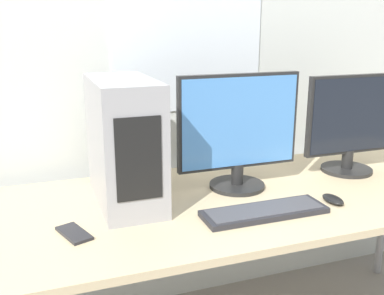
# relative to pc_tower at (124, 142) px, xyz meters

# --- Properties ---
(wall_back) EXTENTS (8.00, 0.07, 2.70)m
(wall_back) POSITION_rel_pc_tower_xyz_m (0.32, 0.45, 0.37)
(wall_back) COLOR silver
(wall_back) RESTS_ON ground_plane
(desk) EXTENTS (2.52, 0.84, 0.75)m
(desk) POSITION_rel_pc_tower_xyz_m (0.32, -0.10, -0.27)
(desk) COLOR #D1BA8E
(desk) RESTS_ON ground_plane
(pc_tower) EXTENTS (0.22, 0.47, 0.46)m
(pc_tower) POSITION_rel_pc_tower_xyz_m (0.00, 0.00, 0.00)
(pc_tower) COLOR #9E9EA3
(pc_tower) RESTS_ON desk
(monitor_main) EXTENTS (0.51, 0.23, 0.47)m
(monitor_main) POSITION_rel_pc_tower_xyz_m (0.46, -0.02, 0.01)
(monitor_main) COLOR black
(monitor_main) RESTS_ON desk
(monitor_right_near) EXTENTS (0.45, 0.23, 0.44)m
(monitor_right_near) POSITION_rel_pc_tower_xyz_m (1.02, 0.00, -0.01)
(monitor_right_near) COLOR black
(monitor_right_near) RESTS_ON desk
(keyboard) EXTENTS (0.45, 0.14, 0.02)m
(keyboard) POSITION_rel_pc_tower_xyz_m (0.43, -0.29, -0.22)
(keyboard) COLOR #28282D
(keyboard) RESTS_ON desk
(mouse) EXTENTS (0.06, 0.11, 0.02)m
(mouse) POSITION_rel_pc_tower_xyz_m (0.73, -0.28, -0.22)
(mouse) COLOR black
(mouse) RESTS_ON desk
(cell_phone) EXTENTS (0.11, 0.16, 0.01)m
(cell_phone) POSITION_rel_pc_tower_xyz_m (-0.22, -0.23, -0.23)
(cell_phone) COLOR #232328
(cell_phone) RESTS_ON desk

